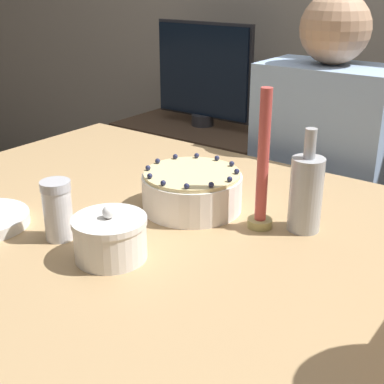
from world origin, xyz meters
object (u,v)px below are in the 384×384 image
Objects in this scene: cake at (192,190)px; candle at (262,173)px; sugar_shaker at (58,210)px; sugar_bowl at (110,238)px; bottle at (306,192)px; tv_monitor at (203,73)px; person_man_blue_shirt at (317,213)px.

candle is (0.17, 0.01, 0.08)m from cake.
sugar_shaker is 0.42m from candle.
sugar_bowl is 0.14m from sugar_shaker.
tv_monitor is at bearing 134.23° from bottle.
sugar_bowl is at bearing 87.07° from person_man_blue_shirt.
tv_monitor reaches higher than candle.
sugar_bowl is at bearing 1.61° from sugar_shaker.
bottle is at bearing 28.97° from candle.
person_man_blue_shirt is (0.06, 0.61, -0.26)m from cake.
bottle is 0.45× the size of tv_monitor.
candle is at bearing 2.70° from cake.
sugar_bowl is at bearing -119.55° from candle.
person_man_blue_shirt is at bearing 100.94° from candle.
person_man_blue_shirt is (0.05, 0.88, -0.26)m from sugar_bowl.
bottle is (0.25, 0.05, 0.04)m from cake.
sugar_shaker is (-0.13, -0.28, 0.02)m from cake.
candle is 1.36× the size of bottle.
candle reaches higher than sugar_bowl.
bottle is at bearing 109.39° from person_man_blue_shirt.
sugar_bowl is 0.12× the size of person_man_blue_shirt.
candle is 0.61× the size of tv_monitor.
tv_monitor is at bearing 113.50° from sugar_shaker.
person_man_blue_shirt is (0.19, 0.89, -0.28)m from sugar_shaker.
cake is at bearing -168.34° from bottle.
tv_monitor is at bearing -29.13° from person_man_blue_shirt.
tv_monitor reaches higher than sugar_bowl.
sugar_shaker is 0.26× the size of tv_monitor.
sugar_shaker reaches higher than cake.
person_man_blue_shirt reaches higher than tv_monitor.
tv_monitor is (-0.57, 1.31, 0.03)m from sugar_shaker.
cake is 1.61× the size of sugar_bowl.
person_man_blue_shirt is 2.46× the size of tv_monitor.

